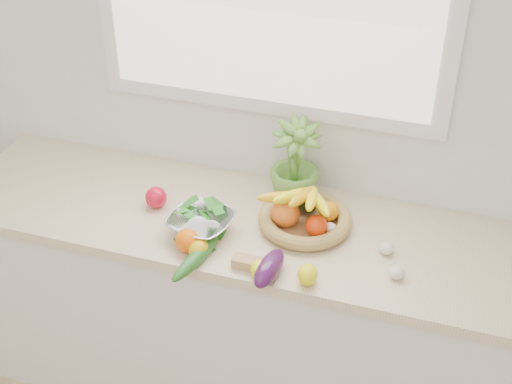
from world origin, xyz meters
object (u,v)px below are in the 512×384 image
(fruit_basket, at_px, (304,214))
(colander_with_spinach, at_px, (201,219))
(apple, at_px, (156,197))
(potted_herb, at_px, (295,163))
(cucumber, at_px, (196,258))
(eggplant, at_px, (269,268))

(fruit_basket, height_order, colander_with_spinach, fruit_basket)
(apple, bearing_deg, potted_herb, 23.07)
(apple, height_order, cucumber, apple)
(cucumber, distance_m, colander_with_spinach, 0.17)
(cucumber, bearing_deg, apple, 135.31)
(fruit_basket, xyz_separation_m, colander_with_spinach, (-0.34, -0.15, 0.01))
(potted_herb, xyz_separation_m, colander_with_spinach, (-0.26, -0.30, -0.10))
(eggplant, xyz_separation_m, fruit_basket, (0.04, 0.30, 0.01))
(eggplant, height_order, fruit_basket, fruit_basket)
(eggplant, xyz_separation_m, cucumber, (-0.25, -0.01, -0.01))
(colander_with_spinach, bearing_deg, eggplant, -26.70)
(eggplant, bearing_deg, apple, 154.26)
(colander_with_spinach, bearing_deg, cucumber, -74.26)
(eggplant, bearing_deg, cucumber, -177.38)
(apple, relative_size, cucumber, 0.30)
(apple, xyz_separation_m, cucumber, (0.26, -0.26, -0.02))
(apple, bearing_deg, cucumber, -44.69)
(apple, relative_size, fruit_basket, 0.21)
(apple, xyz_separation_m, potted_herb, (0.48, 0.20, 0.12))
(eggplant, bearing_deg, colander_with_spinach, 153.30)
(fruit_basket, bearing_deg, cucumber, -132.59)
(apple, height_order, eggplant, apple)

